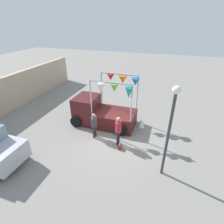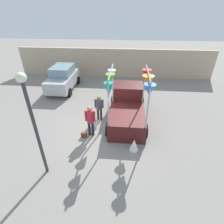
% 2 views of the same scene
% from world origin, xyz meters
% --- Properties ---
extents(ground_plane, '(60.00, 60.00, 0.00)m').
position_xyz_m(ground_plane, '(0.00, 0.00, 0.00)').
color(ground_plane, gray).
extents(vendor_truck, '(2.45, 4.14, 3.28)m').
position_xyz_m(vendor_truck, '(1.34, 1.27, 0.89)').
color(vendor_truck, '#4C1919').
rests_on(vendor_truck, ground).
extents(person_customer, '(0.53, 0.34, 1.75)m').
position_xyz_m(person_customer, '(-0.50, -0.51, 1.06)').
color(person_customer, black).
rests_on(person_customer, ground).
extents(person_vendor, '(0.53, 0.34, 1.59)m').
position_xyz_m(person_vendor, '(-0.29, 1.02, 0.95)').
color(person_vendor, '#2D2823').
rests_on(person_vendor, ground).
extents(handbag, '(0.28, 0.16, 0.28)m').
position_xyz_m(handbag, '(-0.85, -0.71, 0.14)').
color(handbag, '#592D1E').
rests_on(handbag, ground).
extents(street_lamp, '(0.32, 0.32, 4.23)m').
position_xyz_m(street_lamp, '(-1.89, -3.02, 2.73)').
color(street_lamp, '#333338').
rests_on(street_lamp, ground).
extents(folded_kite_bundle_white, '(0.53, 0.53, 0.60)m').
position_xyz_m(folded_kite_bundle_white, '(1.71, -1.43, 0.30)').
color(folded_kite_bundle_white, white).
rests_on(folded_kite_bundle_white, ground).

